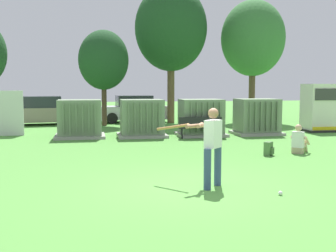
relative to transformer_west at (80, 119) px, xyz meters
name	(u,v)px	position (x,y,z in m)	size (l,w,h in m)	color
ground_plane	(189,187)	(2.56, -9.23, -0.79)	(96.00, 96.00, 0.00)	#51933D
transformer_west	(80,119)	(0.00, 0.00, 0.00)	(2.10, 1.70, 1.62)	#9E9B93
transformer_mid_west	(142,119)	(2.65, -0.20, 0.00)	(2.10, 1.70, 1.62)	#9E9B93
transformer_mid_east	(201,118)	(5.26, -0.38, 0.00)	(2.10, 1.70, 1.62)	#9E9B93
transformer_east	(257,117)	(7.91, -0.34, 0.00)	(2.10, 1.70, 1.62)	#9E9B93
generator_enclosure	(319,108)	(11.38, 0.26, 0.35)	(1.60, 1.40, 2.30)	#262626
park_bench	(200,126)	(4.97, -1.31, -0.25)	(1.83, 0.59, 0.92)	black
batter	(211,143)	(3.00, -9.36, 0.19)	(1.32, 1.32, 1.74)	#384C75
sports_ball	(280,193)	(4.20, -10.28, -0.74)	(0.09, 0.09, 0.09)	white
seated_spectator	(299,142)	(7.19, -5.53, -0.41)	(0.75, 0.73, 0.96)	tan
backpack	(269,149)	(6.00, -5.79, -0.57)	(0.38, 0.38, 0.44)	#4C723F
tree_center_left	(104,60)	(1.22, 5.14, 2.82)	(2.75, 2.75, 5.25)	#4C3828
tree_center_right	(171,29)	(5.20, 6.14, 4.76)	(4.24, 4.24, 8.09)	brown
tree_right	(253,39)	(10.26, 6.00, 4.28)	(3.86, 3.86, 7.38)	brown
parked_car_leftmost	(40,111)	(-2.36, 6.37, -0.04)	(4.36, 2.26, 1.62)	gray
parked_car_left_of_center	(132,110)	(2.98, 7.10, -0.04)	(4.30, 2.13, 1.62)	silver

